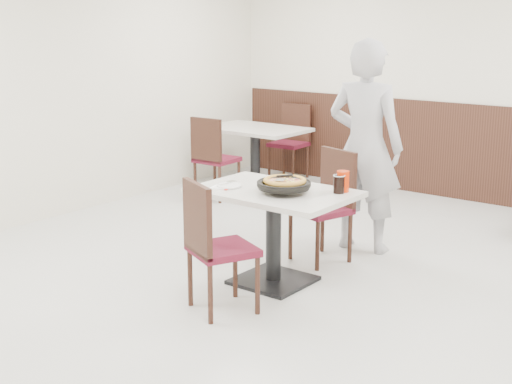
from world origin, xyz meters
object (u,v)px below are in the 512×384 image
Objects in this scene: pizza_pan at (284,188)px; pizza at (285,183)px; side_plate at (229,186)px; cola_glass at (339,185)px; bg_table_left at (255,158)px; red_cup at (343,181)px; diner_person at (365,147)px; bg_chair_left_far at (289,142)px; main_table at (273,237)px; bg_chair_left_near at (217,157)px; chair_near at (223,246)px; chair_far at (321,207)px.

pizza_pan is 1.27× the size of pizza.
side_plate is 1.46× the size of cola_glass.
pizza is at bearing -48.17° from bg_table_left.
red_cup is 0.09× the size of diner_person.
bg_chair_left_far is (-2.16, 3.11, -0.34)m from pizza.
main_table is at bearing -154.18° from cola_glass.
bg_chair_left_near is (-0.05, -0.65, 0.10)m from bg_table_left.
diner_person is (0.08, 1.83, 0.46)m from chair_near.
cola_glass is (0.45, 0.22, 0.44)m from main_table.
side_plate is (-0.45, -0.10, -0.03)m from pizza_pan.
pizza_pan is 0.41m from cola_glass.
bg_chair_left_far is at bearing 124.74° from pizza.
chair_far is 3.12× the size of pizza.
chair_far is 2.47× the size of pizza_pan.
pizza_pan is at bearing 107.93° from chair_near.
red_cup is 0.17× the size of bg_chair_left_far.
pizza_pan is 0.08m from pizza.
pizza_pan is (0.08, 0.62, 0.32)m from chair_near.
side_plate is 0.88m from red_cup.
chair_near is at bearing -86.14° from main_table.
bg_chair_left_far is at bearing 118.02° from side_plate.
pizza is 0.41m from cola_glass.
diner_person is at bearing 112.26° from chair_near.
bg_table_left is 1.26× the size of bg_chair_left_near.
bg_chair_left_far reaches higher than red_cup.
bg_chair_left_far is (-2.53, 2.93, -0.34)m from cola_glass.
chair_far is at bearing 134.65° from cola_glass.
side_plate is (-0.41, -0.17, -0.05)m from pizza.
main_table is 0.69m from red_cup.
cola_glass is 0.14× the size of bg_chair_left_far.
chair_near is 1.08m from red_cup.
bg_chair_left_far reaches higher than pizza.
red_cup is 0.17× the size of bg_chair_left_near.
diner_person reaches higher than main_table.
main_table is at bearing 119.82° from bg_chair_left_far.
diner_person is at bearing -29.99° from bg_table_left.
pizza is 3.80m from bg_chair_left_far.
cola_glass reaches higher than pizza.
chair_near is 0.79× the size of bg_table_left.
bg_chair_left_near is 1.00× the size of bg_chair_left_far.
side_plate is at bearing -152.16° from red_cup.
cola_glass is 1.02m from diner_person.
chair_far reaches higher than pizza.
bg_table_left is at bearing 131.83° from pizza.
cola_glass is at bearing 90.13° from chair_near.
main_table is 0.44m from pizza_pan.
pizza is 3.27m from bg_table_left.
chair_far is 1.00× the size of bg_chair_left_far.
diner_person is (-0.32, 0.90, 0.11)m from red_cup.
pizza is 0.45m from side_plate.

